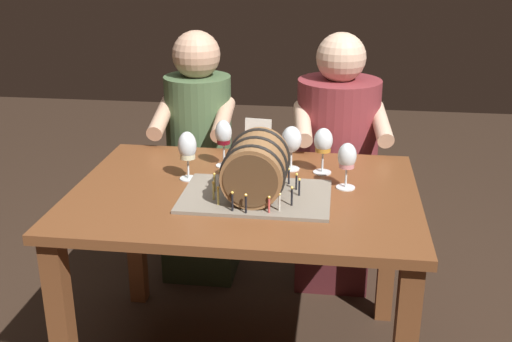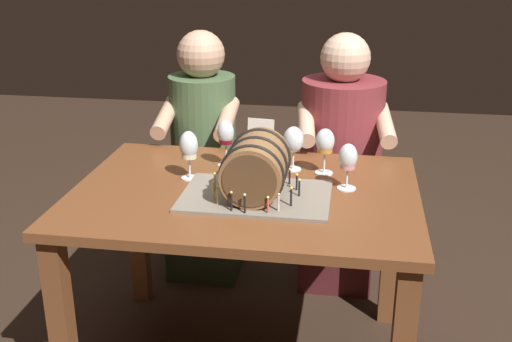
{
  "view_description": "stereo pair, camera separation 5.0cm",
  "coord_description": "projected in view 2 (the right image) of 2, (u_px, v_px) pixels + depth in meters",
  "views": [
    {
      "loc": [
        0.32,
        -2.08,
        1.61
      ],
      "look_at": [
        0.05,
        -0.06,
        0.84
      ],
      "focal_mm": 44.3,
      "sensor_mm": 36.0,
      "label": 1
    },
    {
      "loc": [
        0.37,
        -2.08,
        1.61
      ],
      "look_at": [
        0.05,
        -0.06,
        0.84
      ],
      "focal_mm": 44.3,
      "sensor_mm": 36.0,
      "label": 2
    }
  ],
  "objects": [
    {
      "name": "dining_table",
      "position": [
        245.0,
        219.0,
        2.32
      ],
      "size": [
        1.24,
        0.91,
        0.74
      ],
      "color": "brown",
      "rests_on": "ground"
    },
    {
      "name": "barrel_cake",
      "position": [
        256.0,
        171.0,
        2.18
      ],
      "size": [
        0.52,
        0.35,
        0.23
      ],
      "color": "gray",
      "rests_on": "dining_table"
    },
    {
      "name": "wine_glass_rose",
      "position": [
        348.0,
        159.0,
        2.25
      ],
      "size": [
        0.07,
        0.07,
        0.17
      ],
      "color": "white",
      "rests_on": "dining_table"
    },
    {
      "name": "wine_glass_empty",
      "position": [
        293.0,
        141.0,
        2.43
      ],
      "size": [
        0.08,
        0.08,
        0.18
      ],
      "color": "white",
      "rests_on": "dining_table"
    },
    {
      "name": "wine_glass_red",
      "position": [
        226.0,
        135.0,
        2.47
      ],
      "size": [
        0.07,
        0.07,
        0.19
      ],
      "color": "white",
      "rests_on": "dining_table"
    },
    {
      "name": "wine_glass_amber",
      "position": [
        325.0,
        143.0,
        2.39
      ],
      "size": [
        0.07,
        0.07,
        0.18
      ],
      "color": "white",
      "rests_on": "dining_table"
    },
    {
      "name": "wine_glass_white",
      "position": [
        189.0,
        148.0,
        2.34
      ],
      "size": [
        0.07,
        0.07,
        0.19
      ],
      "color": "white",
      "rests_on": "dining_table"
    },
    {
      "name": "menu_card",
      "position": [
        262.0,
        138.0,
        2.59
      ],
      "size": [
        0.11,
        0.04,
        0.16
      ],
      "primitive_type": "cube",
      "rotation": [
        -0.1,
        0.0,
        -0.12
      ],
      "color": "silver",
      "rests_on": "dining_table"
    },
    {
      "name": "person_seated_left",
      "position": [
        204.0,
        169.0,
        3.04
      ],
      "size": [
        0.36,
        0.45,
        1.21
      ],
      "color": "#2A3A24",
      "rests_on": "ground"
    },
    {
      "name": "person_seated_right",
      "position": [
        340.0,
        170.0,
        2.93
      ],
      "size": [
        0.44,
        0.52,
        1.21
      ],
      "color": "#4C1B1E",
      "rests_on": "ground"
    }
  ]
}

